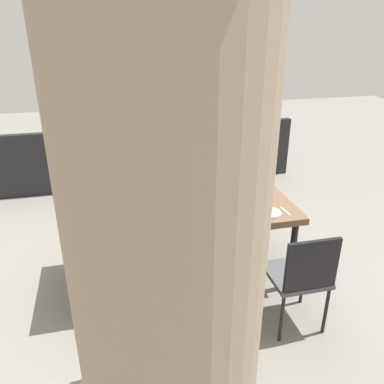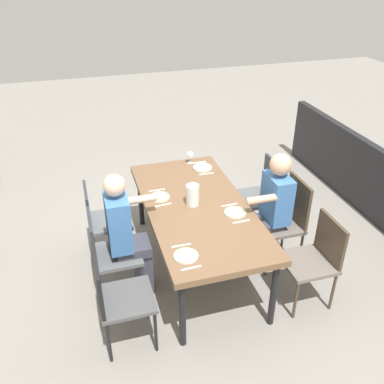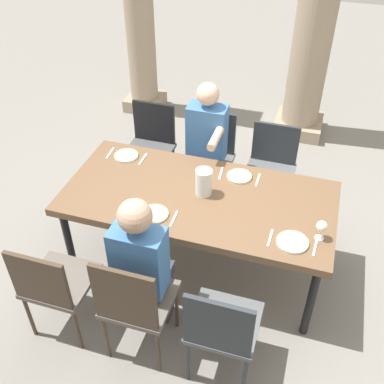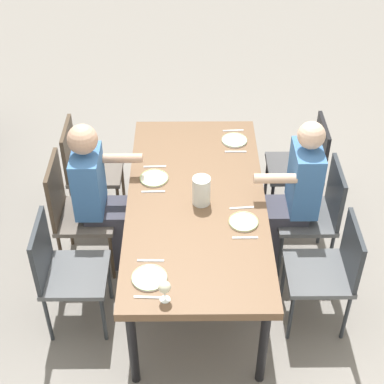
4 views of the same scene
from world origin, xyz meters
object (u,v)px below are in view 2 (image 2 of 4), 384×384
Objects in this scene: plate_0 at (186,256)px; plate_2 at (160,197)px; chair_west_north at (116,295)px; chair_east_south at (262,192)px; diner_man_white at (126,232)px; water_pitcher at (193,196)px; chair_mid_south at (286,217)px; chair_east_north at (102,218)px; chair_west_south at (316,256)px; diner_woman_green at (270,209)px; dining_table at (197,210)px; plate_3 at (203,167)px; plate_1 at (235,212)px; wine_glass_3 at (190,155)px; chair_mid_north at (108,251)px.

plate_2 is (0.97, -0.00, 0.00)m from plate_0.
chair_east_south is at bearing -56.94° from chair_west_north.
diner_man_white is 6.10× the size of water_pitcher.
plate_2 is at bearing 71.91° from chair_mid_south.
chair_east_north is at bearing 65.56° from water_pitcher.
diner_man_white is at bearing 105.05° from water_pitcher.
diner_woman_green is (0.60, 0.19, 0.18)m from chair_west_south.
dining_table is 0.73m from diner_woman_green.
plate_3 is at bearing 34.35° from chair_mid_south.
plate_3 is (0.99, 0.01, -0.00)m from plate_1.
wine_glass_3 is (0.49, -1.10, 0.35)m from chair_east_north.
wine_glass_3 reaches higher than plate_0.
dining_table is 9.64× the size of plate_1.
chair_west_south is 0.98× the size of chair_east_south.
plate_0 is 0.79m from plate_1.
chair_east_north is 0.97× the size of chair_east_south.
diner_man_white is at bearing 89.76° from diner_woman_green.
wine_glass_3 reaches higher than chair_mid_north.
chair_east_north is 1.82m from chair_east_south.
chair_west_north is 4.22× the size of plate_1.
chair_west_north is 1.94m from plate_3.
chair_west_south is 0.60m from chair_mid_south.
plate_0 and plate_2 have the same top height.
chair_west_north is at bearing 110.18° from diner_woman_green.
diner_man_white is (-0.58, 1.63, 0.17)m from chair_east_south.
plate_2 is at bearing 98.47° from chair_east_south.
plate_0 is at bearing 88.70° from chair_west_south.
plate_0 is at bearing 159.67° from water_pitcher.
plate_3 is at bearing -53.13° from chair_mid_north.
chair_mid_north is 6.09× the size of wine_glass_3.
chair_east_south is 1.70m from plate_0.
chair_west_south is 0.68× the size of diner_man_white.
dining_table is 1.20m from chair_west_south.
chair_west_south reaches higher than plate_3.
chair_east_south is 4.10× the size of plate_3.
diner_man_white is 0.73m from water_pitcher.
chair_east_south reaches higher than dining_table.
plate_1 is (-0.08, 0.61, 0.22)m from chair_mid_south.
plate_1 is (-0.67, -1.21, 0.26)m from chair_east_north.
chair_east_north reaches higher than dining_table.
chair_east_north is 0.67m from plate_2.
water_pitcher reaches higher than chair_mid_south.
chair_west_south reaches higher than dining_table.
plate_0 is (-0.57, 1.23, 0.22)m from chair_mid_south.
diner_woman_green is 1.43m from diner_man_white.
chair_mid_south reaches higher than chair_west_north.
chair_east_south reaches higher than plate_0.
plate_1 is at bearing -93.85° from chair_mid_north.
chair_mid_north is 4.10× the size of plate_3.
plate_1 is at bearing -118.74° from chair_east_north.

